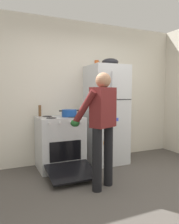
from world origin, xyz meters
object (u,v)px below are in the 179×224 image
(red_pot, at_px, (69,113))
(pepper_mill, at_px, (40,111))
(stove_range, at_px, (60,143))
(mixing_bowl, at_px, (110,62))
(person_cook, at_px, (101,120))
(refrigerator, at_px, (106,114))
(coffee_mug, at_px, (97,63))

(red_pot, bearing_deg, pepper_mill, 151.48)
(stove_range, xyz_separation_m, red_pot, (0.16, -0.03, 0.53))
(mixing_bowl, bearing_deg, red_pot, -176.58)
(pepper_mill, bearing_deg, mixing_bowl, -8.76)
(person_cook, height_order, pepper_mill, person_cook)
(refrigerator, relative_size, red_pot, 5.11)
(stove_range, distance_m, person_cook, 1.15)
(mixing_bowl, bearing_deg, refrigerator, -179.79)
(person_cook, xyz_separation_m, pepper_mill, (-0.60, 1.21, 0.06))
(coffee_mug, distance_m, mixing_bowl, 0.26)
(person_cook, distance_m, mixing_bowl, 1.56)
(person_cook, distance_m, pepper_mill, 1.35)
(refrigerator, xyz_separation_m, coffee_mug, (-0.18, 0.05, 0.97))
(person_cook, bearing_deg, refrigerator, 58.31)
(refrigerator, bearing_deg, stove_range, -178.91)
(coffee_mug, bearing_deg, person_cook, -112.79)
(stove_range, xyz_separation_m, pepper_mill, (-0.30, 0.22, 0.57))
(stove_range, bearing_deg, person_cook, -73.34)
(stove_range, bearing_deg, red_pot, -11.37)
(red_pot, height_order, pepper_mill, pepper_mill)
(refrigerator, bearing_deg, mixing_bowl, 0.21)
(person_cook, bearing_deg, mixing_bowl, 55.14)
(red_pot, relative_size, coffee_mug, 3.21)
(coffee_mug, height_order, pepper_mill, coffee_mug)
(refrigerator, relative_size, coffee_mug, 16.40)
(red_pot, xyz_separation_m, mixing_bowl, (0.84, 0.05, 0.93))
(coffee_mug, relative_size, pepper_mill, 0.58)
(stove_range, relative_size, person_cook, 0.76)
(refrigerator, relative_size, mixing_bowl, 5.90)
(refrigerator, relative_size, pepper_mill, 9.49)
(stove_range, relative_size, pepper_mill, 6.28)
(mixing_bowl, bearing_deg, coffee_mug, 169.01)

